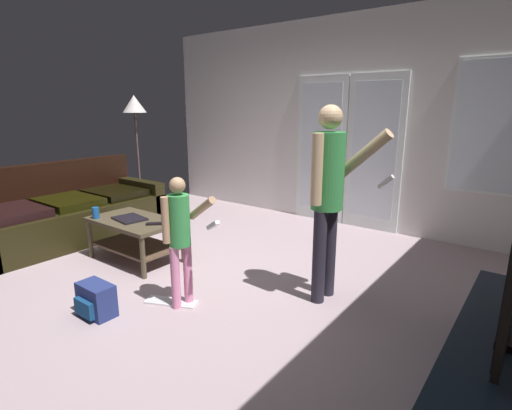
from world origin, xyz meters
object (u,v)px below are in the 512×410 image
object	(u,v)px
tv_stand	(500,370)
tv_remote_black	(155,224)
person_adult	(329,188)
backpack	(96,300)
coffee_table	(135,230)
floor_lamp	(135,111)
leather_couch	(67,215)
loose_keyboard	(171,302)
cup_near_edge	(96,213)
person_child	(180,231)
laptop_closed	(130,219)

from	to	relation	value
tv_stand	tv_remote_black	xyz separation A→B (m)	(-3.02, 0.11, 0.25)
person_adult	backpack	distance (m)	2.05
coffee_table	tv_stand	bearing A→B (deg)	-1.90
floor_lamp	person_adult	bearing A→B (deg)	-13.27
leather_couch	loose_keyboard	bearing A→B (deg)	-8.65
tv_stand	cup_near_edge	world-z (taller)	cup_near_edge
person_child	floor_lamp	bearing A→B (deg)	148.79
laptop_closed	cup_near_edge	xyz separation A→B (m)	(-0.32, -0.18, 0.05)
floor_lamp	tv_remote_black	bearing A→B (deg)	-33.36
coffee_table	backpack	bearing A→B (deg)	-51.66
coffee_table	tv_stand	world-z (taller)	coffee_table
person_adult	tv_remote_black	xyz separation A→B (m)	(-1.68, -0.43, -0.51)
leather_couch	coffee_table	bearing A→B (deg)	3.43
floor_lamp	tv_remote_black	world-z (taller)	floor_lamp
laptop_closed	person_adult	bearing A→B (deg)	21.66
floor_lamp	loose_keyboard	bearing A→B (deg)	-32.83
person_adult	loose_keyboard	xyz separation A→B (m)	(-0.97, -0.86, -0.96)
backpack	floor_lamp	bearing A→B (deg)	136.74
tv_stand	floor_lamp	size ratio (longest dim) A/B	1.00
backpack	laptop_closed	size ratio (longest dim) A/B	0.92
backpack	person_adult	bearing A→B (deg)	45.99
coffee_table	floor_lamp	world-z (taller)	floor_lamp
person_adult	tv_stand	bearing A→B (deg)	-22.00
coffee_table	loose_keyboard	bearing A→B (deg)	-22.32
leather_couch	person_child	world-z (taller)	person_child
tv_stand	backpack	distance (m)	2.75
leather_couch	tv_stand	world-z (taller)	leather_couch
tv_stand	backpack	xyz separation A→B (m)	(-2.63, -0.80, -0.09)
person_adult	loose_keyboard	bearing A→B (deg)	-138.65
coffee_table	tv_remote_black	xyz separation A→B (m)	(0.33, 0.00, 0.13)
leather_couch	coffee_table	size ratio (longest dim) A/B	2.26
tv_stand	backpack	size ratio (longest dim) A/B	5.70
coffee_table	floor_lamp	size ratio (longest dim) A/B	0.56
coffee_table	tv_remote_black	world-z (taller)	tv_remote_black
laptop_closed	tv_remote_black	bearing A→B (deg)	14.94
loose_keyboard	tv_remote_black	world-z (taller)	tv_remote_black
coffee_table	cup_near_edge	bearing A→B (deg)	-147.99
laptop_closed	person_child	bearing A→B (deg)	-8.02
cup_near_edge	tv_remote_black	xyz separation A→B (m)	(0.68, 0.22, -0.05)
coffee_table	floor_lamp	distance (m)	2.39
leather_couch	backpack	xyz separation A→B (m)	(1.99, -0.83, -0.18)
leather_couch	tv_stand	size ratio (longest dim) A/B	1.26
leather_couch	cup_near_edge	world-z (taller)	leather_couch
person_child	leather_couch	bearing A→B (deg)	172.54
person_adult	tv_remote_black	distance (m)	1.81
person_adult	person_child	distance (m)	1.23
person_adult	backpack	bearing A→B (deg)	-134.01
person_child	laptop_closed	bearing A→B (deg)	163.14
tv_stand	laptop_closed	world-z (taller)	laptop_closed
tv_stand	loose_keyboard	world-z (taller)	tv_stand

